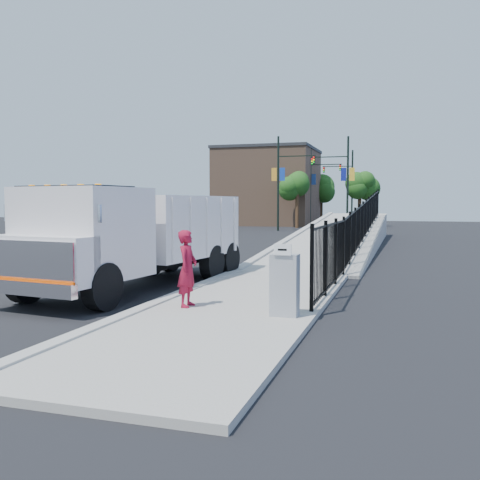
% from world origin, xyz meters
% --- Properties ---
extents(ground, '(120.00, 120.00, 0.00)m').
position_xyz_m(ground, '(0.00, 0.00, 0.00)').
color(ground, black).
rests_on(ground, ground).
extents(sidewalk, '(3.55, 12.00, 0.12)m').
position_xyz_m(sidewalk, '(1.93, -2.00, 0.06)').
color(sidewalk, '#9E998E').
rests_on(sidewalk, ground).
extents(curb, '(0.30, 12.00, 0.16)m').
position_xyz_m(curb, '(0.00, -2.00, 0.08)').
color(curb, '#ADAAA3').
rests_on(curb, ground).
extents(ramp, '(3.95, 24.06, 3.19)m').
position_xyz_m(ramp, '(2.12, 16.00, 0.00)').
color(ramp, '#9E998E').
rests_on(ramp, ground).
extents(iron_fence, '(0.10, 28.00, 1.80)m').
position_xyz_m(iron_fence, '(3.55, 12.00, 0.90)').
color(iron_fence, black).
rests_on(iron_fence, ground).
extents(truck, '(3.60, 8.50, 2.82)m').
position_xyz_m(truck, '(-1.77, 0.22, 1.59)').
color(truck, black).
rests_on(truck, ground).
extents(worker, '(0.42, 0.63, 1.69)m').
position_xyz_m(worker, '(0.85, -2.28, 0.96)').
color(worker, maroon).
rests_on(worker, sidewalk).
extents(utility_cabinet, '(0.55, 0.40, 1.25)m').
position_xyz_m(utility_cabinet, '(3.10, -2.59, 0.75)').
color(utility_cabinet, gray).
rests_on(utility_cabinet, sidewalk).
extents(arrow_sign, '(0.35, 0.04, 0.22)m').
position_xyz_m(arrow_sign, '(3.10, -2.81, 1.48)').
color(arrow_sign, white).
rests_on(arrow_sign, utility_cabinet).
extents(debris, '(0.42, 0.42, 0.10)m').
position_xyz_m(debris, '(2.43, 0.67, 0.17)').
color(debris, silver).
rests_on(debris, sidewalk).
extents(light_pole_0, '(3.77, 0.22, 8.00)m').
position_xyz_m(light_pole_0, '(-4.67, 31.47, 4.36)').
color(light_pole_0, black).
rests_on(light_pole_0, ground).
extents(light_pole_1, '(3.78, 0.22, 8.00)m').
position_xyz_m(light_pole_1, '(0.38, 33.15, 4.36)').
color(light_pole_1, black).
rests_on(light_pole_1, ground).
extents(light_pole_2, '(3.77, 0.22, 8.00)m').
position_xyz_m(light_pole_2, '(-3.74, 42.18, 4.36)').
color(light_pole_2, black).
rests_on(light_pole_2, ground).
extents(light_pole_3, '(3.78, 0.22, 8.00)m').
position_xyz_m(light_pole_3, '(-0.39, 45.40, 4.36)').
color(light_pole_3, black).
rests_on(light_pole_3, ground).
extents(tree_0, '(2.40, 2.40, 5.20)m').
position_xyz_m(tree_0, '(-4.38, 36.96, 3.93)').
color(tree_0, '#382314').
rests_on(tree_0, ground).
extents(tree_1, '(2.23, 2.23, 5.12)m').
position_xyz_m(tree_1, '(1.01, 41.71, 3.91)').
color(tree_1, '#382314').
rests_on(tree_1, ground).
extents(tree_2, '(3.07, 3.07, 5.53)m').
position_xyz_m(tree_2, '(-4.04, 49.91, 3.97)').
color(tree_2, '#382314').
rests_on(tree_2, ground).
extents(building, '(10.00, 10.00, 8.00)m').
position_xyz_m(building, '(-9.00, 44.00, 4.00)').
color(building, '#8C664C').
rests_on(building, ground).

